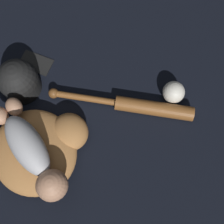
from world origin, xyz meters
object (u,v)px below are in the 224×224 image
(baseball_glove, at_px, (40,148))
(baby_figure, at_px, (31,152))
(baseball_cap, at_px, (19,80))
(baseball_bat, at_px, (139,106))
(baseball, at_px, (174,93))

(baseball_glove, bearing_deg, baby_figure, -38.83)
(baseball_glove, height_order, baseball_cap, baseball_cap)
(baseball_bat, height_order, baseball, baseball)
(baseball_glove, relative_size, baseball_bat, 0.79)
(baseball_glove, distance_m, baby_figure, 0.09)
(baseball_bat, bearing_deg, baby_figure, -88.79)
(baby_figure, relative_size, baseball_cap, 1.69)
(baseball_glove, height_order, baseball_bat, baseball_glove)
(baseball_glove, relative_size, baseball_cap, 1.58)
(baseball_cap, bearing_deg, baseball_bat, 51.27)
(baby_figure, bearing_deg, baseball_bat, 91.21)
(baseball_glove, distance_m, baseball, 0.49)
(baseball_glove, relative_size, baby_figure, 0.93)
(baby_figure, distance_m, baseball_cap, 0.29)
(baseball_cap, bearing_deg, baseball_glove, -6.48)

